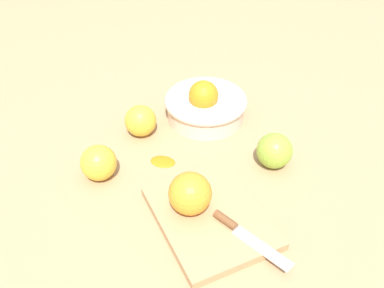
% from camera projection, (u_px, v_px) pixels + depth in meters
% --- Properties ---
extents(ground_plane, '(2.40, 2.40, 0.00)m').
position_uv_depth(ground_plane, '(193.00, 172.00, 0.86)').
color(ground_plane, tan).
extents(bowl, '(0.19, 0.19, 0.10)m').
position_uv_depth(bowl, '(205.00, 105.00, 0.97)').
color(bowl, beige).
rests_on(bowl, ground_plane).
extents(cutting_board, '(0.25, 0.21, 0.02)m').
position_uv_depth(cutting_board, '(210.00, 218.00, 0.75)').
color(cutting_board, tan).
rests_on(cutting_board, ground_plane).
extents(orange_on_board, '(0.08, 0.08, 0.08)m').
position_uv_depth(orange_on_board, '(190.00, 193.00, 0.74)').
color(orange_on_board, orange).
rests_on(orange_on_board, cutting_board).
extents(knife, '(0.14, 0.09, 0.01)m').
position_uv_depth(knife, '(241.00, 232.00, 0.71)').
color(knife, silver).
rests_on(knife, cutting_board).
extents(apple_front_left, '(0.07, 0.07, 0.07)m').
position_uv_depth(apple_front_left, '(99.00, 163.00, 0.82)').
color(apple_front_left, gold).
rests_on(apple_front_left, ground_plane).
extents(apple_back_center, '(0.07, 0.07, 0.07)m').
position_uv_depth(apple_back_center, '(274.00, 151.00, 0.85)').
color(apple_back_center, '#8EB738').
rests_on(apple_back_center, ground_plane).
extents(apple_front_left_2, '(0.07, 0.07, 0.07)m').
position_uv_depth(apple_front_left_2, '(140.00, 121.00, 0.93)').
color(apple_front_left_2, gold).
rests_on(apple_front_left_2, ground_plane).
extents(citrus_peel, '(0.06, 0.06, 0.01)m').
position_uv_depth(citrus_peel, '(163.00, 160.00, 0.88)').
color(citrus_peel, orange).
rests_on(citrus_peel, ground_plane).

